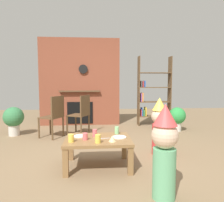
{
  "coord_description": "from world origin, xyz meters",
  "views": [
    {
      "loc": [
        -0.14,
        -3.25,
        1.18
      ],
      "look_at": [
        0.15,
        0.4,
        0.86
      ],
      "focal_mm": 33.27,
      "sensor_mm": 36.0,
      "label": 1
    }
  ],
  "objects_px": {
    "paper_plate_rear": "(119,137)",
    "child_in_pink": "(159,125)",
    "paper_cup_far_right": "(98,139)",
    "coffee_table": "(98,143)",
    "paper_cup_near_left": "(71,138)",
    "paper_cup_near_right": "(117,130)",
    "paper_cup_far_left": "(85,136)",
    "potted_plant_short": "(14,119)",
    "paper_plate_front": "(80,136)",
    "birthday_cake_slice": "(112,138)",
    "paper_cup_center": "(95,133)",
    "bookshelf": "(152,94)",
    "dining_chair_middle": "(82,112)",
    "child_with_cone_hat": "(165,149)",
    "dining_chair_left": "(54,114)",
    "potted_plant_tall": "(177,117)"
  },
  "relations": [
    {
      "from": "paper_plate_rear",
      "to": "child_in_pink",
      "type": "height_order",
      "value": "child_in_pink"
    },
    {
      "from": "paper_cup_far_right",
      "to": "paper_plate_rear",
      "type": "xyz_separation_m",
      "value": [
        0.31,
        0.24,
        -0.05
      ]
    },
    {
      "from": "coffee_table",
      "to": "paper_cup_near_left",
      "type": "distance_m",
      "value": 0.4
    },
    {
      "from": "paper_cup_near_right",
      "to": "child_in_pink",
      "type": "distance_m",
      "value": 0.75
    },
    {
      "from": "paper_cup_near_right",
      "to": "paper_plate_rear",
      "type": "height_order",
      "value": "paper_cup_near_right"
    },
    {
      "from": "coffee_table",
      "to": "paper_cup_far_right",
      "type": "distance_m",
      "value": 0.25
    },
    {
      "from": "paper_cup_far_left",
      "to": "potted_plant_short",
      "type": "height_order",
      "value": "potted_plant_short"
    },
    {
      "from": "coffee_table",
      "to": "paper_plate_front",
      "type": "bearing_deg",
      "value": 153.95
    },
    {
      "from": "paper_cup_far_right",
      "to": "birthday_cake_slice",
      "type": "bearing_deg",
      "value": 15.01
    },
    {
      "from": "paper_cup_center",
      "to": "child_in_pink",
      "type": "xyz_separation_m",
      "value": [
        1.05,
        0.33,
        0.04
      ]
    },
    {
      "from": "bookshelf",
      "to": "coffee_table",
      "type": "xyz_separation_m",
      "value": [
        -1.52,
        -2.8,
        -0.52
      ]
    },
    {
      "from": "bookshelf",
      "to": "paper_plate_rear",
      "type": "height_order",
      "value": "bookshelf"
    },
    {
      "from": "paper_cup_far_left",
      "to": "dining_chair_middle",
      "type": "xyz_separation_m",
      "value": [
        -0.18,
        1.92,
        0.06
      ]
    },
    {
      "from": "paper_cup_near_right",
      "to": "paper_plate_rear",
      "type": "distance_m",
      "value": 0.22
    },
    {
      "from": "paper_cup_center",
      "to": "child_with_cone_hat",
      "type": "relative_size",
      "value": 0.11
    },
    {
      "from": "bookshelf",
      "to": "paper_cup_near_right",
      "type": "height_order",
      "value": "bookshelf"
    },
    {
      "from": "paper_plate_front",
      "to": "dining_chair_middle",
      "type": "bearing_deg",
      "value": 93.09
    },
    {
      "from": "bookshelf",
      "to": "potted_plant_short",
      "type": "distance_m",
      "value": 3.54
    },
    {
      "from": "paper_plate_front",
      "to": "paper_cup_far_left",
      "type": "bearing_deg",
      "value": -66.07
    },
    {
      "from": "paper_cup_near_right",
      "to": "dining_chair_left",
      "type": "bearing_deg",
      "value": 130.91
    },
    {
      "from": "child_with_cone_hat",
      "to": "dining_chair_left",
      "type": "relative_size",
      "value": 1.08
    },
    {
      "from": "coffee_table",
      "to": "potted_plant_tall",
      "type": "height_order",
      "value": "potted_plant_tall"
    },
    {
      "from": "paper_plate_front",
      "to": "paper_cup_center",
      "type": "bearing_deg",
      "value": -6.28
    },
    {
      "from": "potted_plant_short",
      "to": "paper_cup_near_left",
      "type": "bearing_deg",
      "value": -53.53
    },
    {
      "from": "paper_cup_far_left",
      "to": "paper_cup_far_right",
      "type": "relative_size",
      "value": 0.85
    },
    {
      "from": "birthday_cake_slice",
      "to": "paper_cup_far_left",
      "type": "bearing_deg",
      "value": 163.12
    },
    {
      "from": "paper_cup_far_left",
      "to": "potted_plant_tall",
      "type": "distance_m",
      "value": 2.97
    },
    {
      "from": "paper_cup_near_left",
      "to": "child_in_pink",
      "type": "bearing_deg",
      "value": 23.28
    },
    {
      "from": "paper_plate_rear",
      "to": "dining_chair_middle",
      "type": "height_order",
      "value": "dining_chair_middle"
    },
    {
      "from": "paper_cup_near_right",
      "to": "paper_cup_far_left",
      "type": "relative_size",
      "value": 1.18
    },
    {
      "from": "paper_cup_far_left",
      "to": "dining_chair_middle",
      "type": "relative_size",
      "value": 0.1
    },
    {
      "from": "bookshelf",
      "to": "paper_cup_center",
      "type": "height_order",
      "value": "bookshelf"
    },
    {
      "from": "paper_cup_center",
      "to": "paper_plate_front",
      "type": "xyz_separation_m",
      "value": [
        -0.21,
        0.02,
        -0.05
      ]
    },
    {
      "from": "paper_cup_near_right",
      "to": "paper_plate_rear",
      "type": "xyz_separation_m",
      "value": [
        0.01,
        -0.21,
        -0.05
      ]
    },
    {
      "from": "bookshelf",
      "to": "dining_chair_middle",
      "type": "distance_m",
      "value": 2.12
    },
    {
      "from": "paper_cup_center",
      "to": "dining_chair_middle",
      "type": "height_order",
      "value": "dining_chair_middle"
    },
    {
      "from": "potted_plant_short",
      "to": "dining_chair_left",
      "type": "bearing_deg",
      "value": -15.91
    },
    {
      "from": "potted_plant_short",
      "to": "potted_plant_tall",
      "type": "bearing_deg",
      "value": 1.93
    },
    {
      "from": "paper_plate_front",
      "to": "birthday_cake_slice",
      "type": "distance_m",
      "value": 0.53
    },
    {
      "from": "paper_cup_far_left",
      "to": "paper_cup_near_right",
      "type": "bearing_deg",
      "value": 32.26
    },
    {
      "from": "paper_cup_center",
      "to": "birthday_cake_slice",
      "type": "xyz_separation_m",
      "value": [
        0.23,
        -0.27,
        -0.01
      ]
    },
    {
      "from": "paper_cup_center",
      "to": "paper_plate_front",
      "type": "height_order",
      "value": "paper_cup_center"
    },
    {
      "from": "paper_cup_near_left",
      "to": "paper_cup_far_left",
      "type": "xyz_separation_m",
      "value": [
        0.18,
        0.09,
        -0.0
      ]
    },
    {
      "from": "paper_plate_front",
      "to": "paper_plate_rear",
      "type": "relative_size",
      "value": 0.96
    },
    {
      "from": "bookshelf",
      "to": "paper_cup_far_right",
      "type": "xyz_separation_m",
      "value": [
        -1.52,
        -3.02,
        -0.4
      ]
    },
    {
      "from": "paper_cup_near_right",
      "to": "paper_cup_center",
      "type": "relative_size",
      "value": 1.05
    },
    {
      "from": "child_in_pink",
      "to": "potted_plant_short",
      "type": "distance_m",
      "value": 3.22
    },
    {
      "from": "child_with_cone_hat",
      "to": "coffee_table",
      "type": "bearing_deg",
      "value": 0.0
    },
    {
      "from": "bookshelf",
      "to": "paper_cup_near_left",
      "type": "bearing_deg",
      "value": -122.37
    },
    {
      "from": "child_in_pink",
      "to": "paper_cup_near_right",
      "type": "bearing_deg",
      "value": -7.76
    }
  ]
}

